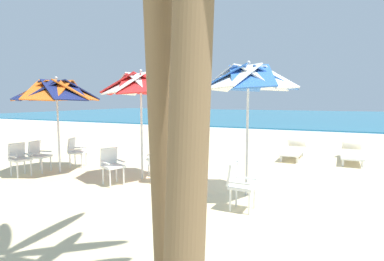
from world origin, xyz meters
The scene contains 15 objects.
ground_plane centered at (0.00, 0.00, 0.00)m, with size 80.00×80.00×0.00m, color beige.
sea centered at (0.00, 30.21, 0.05)m, with size 80.00×36.00×0.10m, color teal.
surf_foam centered at (0.00, 11.91, 0.01)m, with size 80.00×0.70×0.01m, color white.
beach_umbrella_0 centered at (-0.14, -2.47, 2.43)m, with size 2.03×2.03×2.81m.
plastic_chair_0 centered at (-0.04, -3.37, 0.50)m, with size 0.48×0.45×0.87m.
beach_umbrella_1 centered at (-2.90, -2.26, 2.37)m, with size 1.99×1.99×2.76m.
plastic_chair_1 centered at (-2.44, -2.33, 0.50)m, with size 0.60×0.58×0.87m.
plastic_chair_2 centered at (-3.29, -2.97, 0.50)m, with size 0.60×0.58×0.87m.
plastic_chair_3 centered at (-2.71, -1.70, 0.50)m, with size 0.53×0.55×0.87m.
beach_umbrella_2 centered at (-5.39, -2.61, 2.24)m, with size 2.26×2.26×2.64m.
plastic_chair_4 centered at (-5.98, -2.80, 0.50)m, with size 0.54×0.51×0.87m.
plastic_chair_5 centered at (-5.53, -1.87, 0.50)m, with size 0.59×0.57×0.87m.
plastic_chair_6 centered at (-6.06, -3.32, 0.50)m, with size 0.54×0.52×0.87m.
sun_lounger_0 centered at (2.06, 2.44, 0.28)m, with size 0.68×2.16×0.62m.
sun_lounger_1 centered at (0.24, 2.33, 0.28)m, with size 0.68×2.16×0.62m.
Camera 1 is at (1.49, -8.77, 2.02)m, focal length 29.02 mm.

